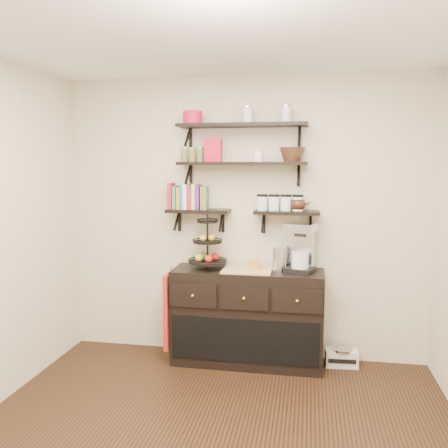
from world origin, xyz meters
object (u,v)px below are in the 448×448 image
Objects in this scene: fruit_stand at (208,249)px; radio at (342,357)px; coffee_maker at (300,248)px; sideboard at (247,316)px.

radio is at bearing 3.22° from fruit_stand.
coffee_maker is at bearing -177.80° from radio.
coffee_maker is (0.48, 0.03, 0.66)m from sideboard.
fruit_stand is 0.86m from coffee_maker.
sideboard is at bearing -179.24° from radio.
sideboard is 2.65× the size of fruit_stand.
sideboard is at bearing -158.26° from coffee_maker.
fruit_stand is 1.74× the size of radio.
coffee_maker is at bearing 1.78° from fruit_stand.
sideboard is 3.12× the size of coffee_maker.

